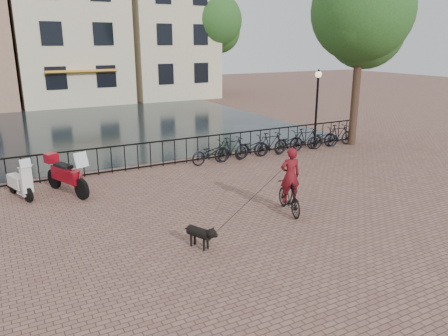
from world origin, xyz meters
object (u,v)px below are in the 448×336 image
cyclist (290,184)px  dog (199,236)px  lamp_post (317,96)px  motorcycle (66,170)px  scooter (18,176)px

cyclist → dog: (-3.18, -0.77, -0.54)m
lamp_post → dog: bearing=-143.5°
lamp_post → dog: size_ratio=3.73×
lamp_post → cyclist: 8.36m
dog → motorcycle: motorcycle is taller
lamp_post → dog: 11.32m
cyclist → motorcycle: size_ratio=1.00×
scooter → dog: bearing=-77.2°
lamp_post → scooter: lamp_post is taller
motorcycle → cyclist: bearing=-62.5°
cyclist → dog: size_ratio=2.39×
dog → motorcycle: bearing=86.7°
scooter → lamp_post: bearing=-14.1°
dog → scooter: bearing=96.7°
dog → scooter: (-3.44, 5.77, 0.40)m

